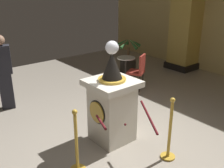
{
  "coord_description": "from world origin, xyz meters",
  "views": [
    {
      "loc": [
        2.85,
        -2.64,
        2.67
      ],
      "look_at": [
        -0.38,
        0.03,
        1.07
      ],
      "focal_mm": 42.54,
      "sensor_mm": 36.0,
      "label": 1
    }
  ],
  "objects_px": {
    "stanchion_near": "(77,150)",
    "cafe_table": "(126,67)",
    "cafe_chair_red": "(139,69)",
    "stanchion_far": "(169,137)",
    "pedestal_clock": "(112,104)",
    "potted_palm_left": "(128,63)",
    "bystander_guest": "(4,71)"
  },
  "relations": [
    {
      "from": "stanchion_far",
      "to": "pedestal_clock",
      "type": "bearing_deg",
      "value": -160.91
    },
    {
      "from": "stanchion_near",
      "to": "cafe_table",
      "type": "distance_m",
      "value": 3.94
    },
    {
      "from": "pedestal_clock",
      "to": "potted_palm_left",
      "type": "xyz_separation_m",
      "value": [
        -2.6,
        2.79,
        -0.36
      ]
    },
    {
      "from": "pedestal_clock",
      "to": "cafe_table",
      "type": "relative_size",
      "value": 2.44
    },
    {
      "from": "stanchion_far",
      "to": "cafe_chair_red",
      "type": "height_order",
      "value": "stanchion_far"
    },
    {
      "from": "potted_palm_left",
      "to": "cafe_chair_red",
      "type": "relative_size",
      "value": 1.19
    },
    {
      "from": "bystander_guest",
      "to": "cafe_table",
      "type": "xyz_separation_m",
      "value": [
        0.48,
        3.17,
        -0.42
      ]
    },
    {
      "from": "pedestal_clock",
      "to": "stanchion_near",
      "type": "xyz_separation_m",
      "value": [
        0.35,
        -0.96,
        -0.34
      ]
    },
    {
      "from": "pedestal_clock",
      "to": "stanchion_far",
      "type": "height_order",
      "value": "pedestal_clock"
    },
    {
      "from": "stanchion_near",
      "to": "stanchion_far",
      "type": "xyz_separation_m",
      "value": [
        0.67,
        1.31,
        0.02
      ]
    },
    {
      "from": "cafe_chair_red",
      "to": "cafe_table",
      "type": "bearing_deg",
      "value": 169.48
    },
    {
      "from": "potted_palm_left",
      "to": "bystander_guest",
      "type": "height_order",
      "value": "bystander_guest"
    },
    {
      "from": "stanchion_far",
      "to": "cafe_chair_red",
      "type": "bearing_deg",
      "value": 144.69
    },
    {
      "from": "cafe_table",
      "to": "cafe_chair_red",
      "type": "xyz_separation_m",
      "value": [
        0.62,
        -0.11,
        0.1
      ]
    },
    {
      "from": "cafe_table",
      "to": "cafe_chair_red",
      "type": "relative_size",
      "value": 0.77
    },
    {
      "from": "pedestal_clock",
      "to": "potted_palm_left",
      "type": "height_order",
      "value": "pedestal_clock"
    },
    {
      "from": "stanchion_near",
      "to": "potted_palm_left",
      "type": "bearing_deg",
      "value": 128.09
    },
    {
      "from": "stanchion_near",
      "to": "cafe_table",
      "type": "height_order",
      "value": "stanchion_near"
    },
    {
      "from": "bystander_guest",
      "to": "stanchion_near",
      "type": "bearing_deg",
      "value": 0.58
    },
    {
      "from": "bystander_guest",
      "to": "cafe_table",
      "type": "bearing_deg",
      "value": 81.42
    },
    {
      "from": "potted_palm_left",
      "to": "cafe_table",
      "type": "bearing_deg",
      "value": -47.13
    },
    {
      "from": "stanchion_near",
      "to": "stanchion_far",
      "type": "height_order",
      "value": "stanchion_far"
    },
    {
      "from": "potted_palm_left",
      "to": "stanchion_near",
      "type": "bearing_deg",
      "value": -51.91
    },
    {
      "from": "cafe_table",
      "to": "cafe_chair_red",
      "type": "height_order",
      "value": "cafe_chair_red"
    },
    {
      "from": "bystander_guest",
      "to": "pedestal_clock",
      "type": "bearing_deg",
      "value": 21.52
    },
    {
      "from": "pedestal_clock",
      "to": "stanchion_near",
      "type": "distance_m",
      "value": 1.08
    },
    {
      "from": "pedestal_clock",
      "to": "bystander_guest",
      "type": "distance_m",
      "value": 2.7
    },
    {
      "from": "stanchion_near",
      "to": "cafe_chair_red",
      "type": "distance_m",
      "value": 3.51
    },
    {
      "from": "cafe_table",
      "to": "bystander_guest",
      "type": "bearing_deg",
      "value": -98.58
    },
    {
      "from": "stanchion_near",
      "to": "bystander_guest",
      "type": "height_order",
      "value": "bystander_guest"
    },
    {
      "from": "stanchion_near",
      "to": "bystander_guest",
      "type": "relative_size",
      "value": 0.62
    },
    {
      "from": "pedestal_clock",
      "to": "cafe_chair_red",
      "type": "relative_size",
      "value": 1.89
    }
  ]
}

